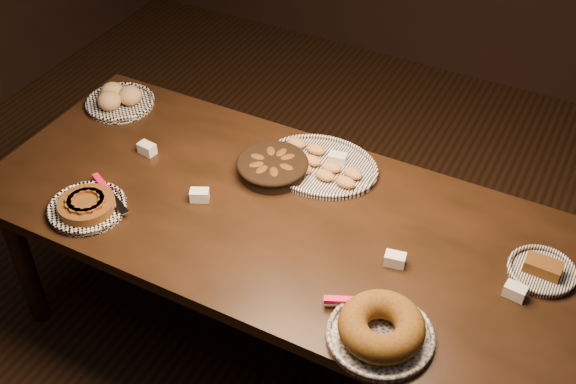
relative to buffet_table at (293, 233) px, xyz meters
The scene contains 9 objects.
ground 0.68m from the buffet_table, ahead, with size 5.00×5.00×0.00m, color black.
buffet_table is the anchor object (origin of this frame).
apple_tart_plate 0.77m from the buffet_table, 155.57° to the right, with size 0.31×0.31×0.06m.
madeleine_platter 0.32m from the buffet_table, 98.24° to the left, with size 0.46×0.38×0.05m.
bundt_cake_plate 0.62m from the buffet_table, 36.39° to the right, with size 0.39×0.34×0.11m.
croissant_basket 0.29m from the buffet_table, 135.32° to the left, with size 0.33×0.33×0.07m.
bread_roll_plate 1.07m from the buffet_table, 163.98° to the left, with size 0.30×0.30×0.09m.
loaf_plate 0.88m from the buffet_table, ahead, with size 0.23×0.23×0.06m.
tent_cards 0.12m from the buffet_table, 64.63° to the left, with size 1.59×0.51×0.04m.
Camera 1 is at (0.88, -1.72, 2.55)m, focal length 45.00 mm.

